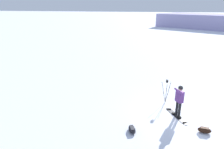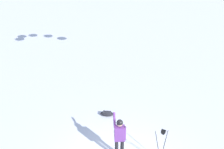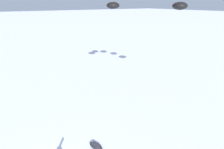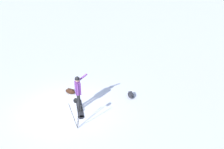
{
  "view_description": "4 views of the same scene",
  "coord_description": "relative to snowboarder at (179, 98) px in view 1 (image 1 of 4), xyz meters",
  "views": [
    {
      "loc": [
        2.08,
        10.42,
        5.78
      ],
      "look_at": [
        3.69,
        2.42,
        2.93
      ],
      "focal_mm": 32.65,
      "sensor_mm": 36.0,
      "label": 1
    },
    {
      "loc": [
        -6.31,
        -3.26,
        7.21
      ],
      "look_at": [
        2.88,
        1.88,
        2.32
      ],
      "focal_mm": 39.89,
      "sensor_mm": 36.0,
      "label": 2
    },
    {
      "loc": [
        -0.0,
        -3.31,
        5.94
      ],
      "look_at": [
        3.91,
        2.56,
        3.1
      ],
      "focal_mm": 28.62,
      "sensor_mm": 36.0,
      "label": 3
    },
    {
      "loc": [
        5.04,
        -9.26,
        6.64
      ],
      "look_at": [
        1.95,
        1.27,
        1.63
      ],
      "focal_mm": 38.46,
      "sensor_mm": 36.0,
      "label": 4
    }
  ],
  "objects": [
    {
      "name": "gear_bag_small",
      "position": [
        2.26,
        1.88,
        -0.98
      ],
      "size": [
        0.52,
        0.74,
        0.24
      ],
      "color": "black",
      "rests_on": "ground_plane"
    },
    {
      "name": "camera_tripod",
      "position": [
        0.58,
        -1.52,
        -0.05
      ],
      "size": [
        0.57,
        0.51,
        1.5
      ],
      "color": "#262628",
      "rests_on": "ground_plane"
    },
    {
      "name": "gear_bag_large",
      "position": [
        -1.11,
        1.3,
        -0.96
      ],
      "size": [
        0.64,
        0.36,
        0.28
      ],
      "color": "black",
      "rests_on": "ground_plane"
    },
    {
      "name": "snowboard",
      "position": [
        0.03,
        -0.01,
        -1.09
      ],
      "size": [
        1.04,
        1.68,
        0.1
      ],
      "color": "black",
      "rests_on": "ground_plane"
    },
    {
      "name": "snowboarder",
      "position": [
        0.0,
        0.0,
        0.0
      ],
      "size": [
        0.6,
        0.72,
        1.82
      ],
      "color": "black",
      "rests_on": "ground_plane"
    },
    {
      "name": "ground_plane",
      "position": [
        -0.52,
        -0.23,
        -1.11
      ],
      "size": [
        300.0,
        300.0,
        0.0
      ],
      "primitive_type": "plane",
      "color": "white"
    }
  ]
}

